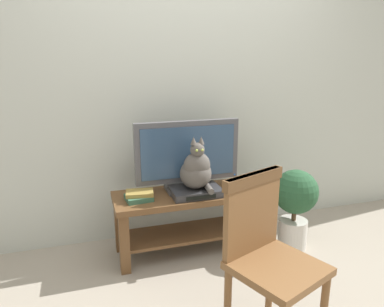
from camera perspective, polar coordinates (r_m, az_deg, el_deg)
ground_plane at (r=2.59m, az=5.10°, el=-20.28°), size 12.00×12.00×0.00m
back_wall at (r=3.02m, az=-1.38°, el=13.27°), size 7.00×0.12×2.80m
tv_stand at (r=2.83m, az=-0.31°, el=-8.99°), size 1.17×0.42×0.49m
tv at (r=2.74m, az=-0.70°, el=-0.20°), size 0.81×0.20×0.55m
media_box at (r=2.71m, az=0.58°, el=-6.03°), size 0.38×0.26×0.05m
cat at (r=2.65m, az=0.70°, el=-2.59°), size 0.24×0.28×0.40m
wooden_chair at (r=1.93m, az=11.71°, el=-14.72°), size 0.53×0.53×0.93m
book_stack at (r=2.65m, az=-8.40°, el=-6.67°), size 0.22×0.18×0.06m
potted_plant at (r=2.94m, az=16.04°, el=-7.40°), size 0.35×0.35×0.66m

